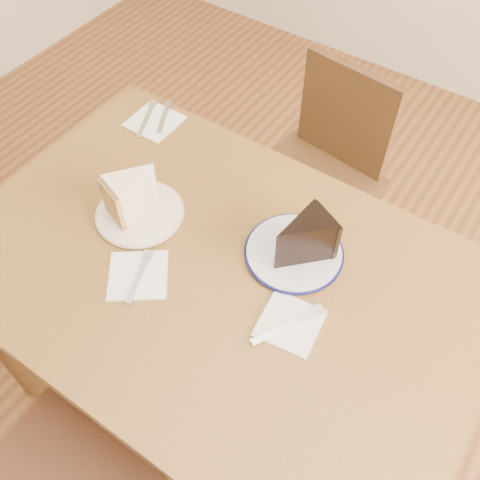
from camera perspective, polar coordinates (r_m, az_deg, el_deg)
name	(u,v)px	position (r m, az deg, el deg)	size (l,w,h in m)	color
ground	(224,395)	(1.87, -1.77, -16.18)	(4.00, 4.00, 0.00)	#4C2B14
table	(217,292)	(1.28, -2.48, -5.58)	(1.20, 0.80, 0.75)	#4B3114
chair_far	(317,175)	(1.83, 8.26, 6.86)	(0.44, 0.44, 0.80)	black
plate_cream	(140,213)	(1.31, -10.61, 2.81)	(0.20, 0.20, 0.01)	silver
plate_navy	(294,253)	(1.22, 5.78, -1.34)	(0.22, 0.22, 0.01)	silver
carrot_cake	(136,193)	(1.28, -11.06, 4.93)	(0.08, 0.11, 0.10)	beige
chocolate_cake	(299,243)	(1.17, 6.35, -0.29)	(0.09, 0.13, 0.10)	black
napkin_cream	(138,275)	(1.21, -10.82, -3.69)	(0.13, 0.13, 0.00)	white
napkin_navy	(290,323)	(1.13, 5.36, -8.82)	(0.12, 0.12, 0.00)	white
napkin_spare	(154,121)	(1.56, -9.12, 12.40)	(0.13, 0.13, 0.00)	white
fork_cream	(139,277)	(1.20, -10.70, -3.88)	(0.01, 0.14, 0.00)	silver
knife_navy	(288,326)	(1.12, 5.09, -9.07)	(0.02, 0.17, 0.00)	silver
fork_spare	(164,117)	(1.56, -8.07, 12.90)	(0.01, 0.14, 0.00)	silver
knife_spare	(147,119)	(1.56, -9.93, 12.61)	(0.01, 0.16, 0.00)	silver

